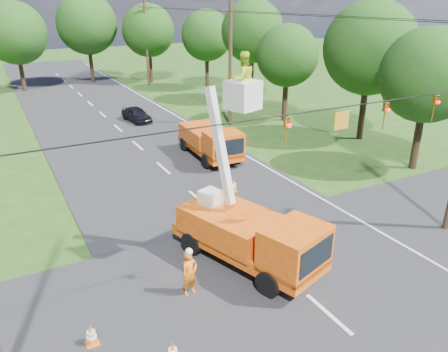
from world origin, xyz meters
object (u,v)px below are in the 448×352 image
second_truck (211,141)px  pole_right_far (146,41)px  tree_right_b (370,48)px  tree_far_b (87,24)px  tree_right_a (428,75)px  traffic_cone_2 (233,186)px  tree_far_c (148,31)px  pole_right_mid (230,61)px  tree_right_d (252,31)px  traffic_cone_6 (209,146)px  tree_right_c (287,56)px  tree_far_a (15,33)px  ground_worker (190,273)px  tree_right_e (207,35)px  distant_car (137,114)px  traffic_cone_4 (91,335)px  traffic_cone_1 (245,220)px

second_truck → pole_right_far: pole_right_far is taller
tree_right_b → tree_far_b: (-12.00, 33.00, 0.37)m
tree_right_a → traffic_cone_2: bearing=170.0°
tree_right_b → tree_far_c: bearing=100.4°
tree_far_c → pole_right_mid: bearing=-92.6°
pole_right_far → tree_right_d: size_ratio=1.03×
traffic_cone_6 → second_truck: bearing=-111.2°
pole_right_far → tree_right_c: bearing=-77.4°
traffic_cone_6 → tree_far_a: bearing=107.4°
ground_worker → traffic_cone_2: 8.87m
second_truck → tree_right_e: (10.36, 21.62, 4.67)m
tree_right_c → tree_far_c: bearing=99.1°
tree_right_b → ground_worker: bearing=-149.6°
tree_right_a → tree_far_b: bearing=105.1°
traffic_cone_2 → tree_far_b: 37.55m
distant_car → traffic_cone_4: bearing=-118.6°
tree_right_b → tree_far_c: size_ratio=1.05×
tree_far_a → pole_right_far: bearing=-12.5°
second_truck → tree_right_a: bearing=-33.8°
ground_worker → tree_far_a: bearing=77.0°
tree_right_b → tree_right_d: tree_right_d is taller
traffic_cone_2 → tree_far_c: (7.43, 33.98, 5.70)m
tree_right_a → tree_right_d: tree_right_d is taller
distant_car → pole_right_mid: (6.48, -4.46, 4.50)m
traffic_cone_1 → tree_far_a: bearing=98.3°
pole_right_far → ground_worker: bearing=-107.2°
tree_far_b → second_truck: bearing=-89.2°
ground_worker → tree_far_c: size_ratio=0.18×
second_truck → tree_right_d: bearing=52.6°
pole_right_far → tree_far_b: (-5.50, 5.00, 1.70)m
distant_car → traffic_cone_1: 20.10m
tree_right_b → traffic_cone_4: bearing=-152.1°
pole_right_mid → tree_right_a: bearing=-70.3°
pole_right_mid → tree_right_a: size_ratio=1.21×
tree_far_a → tree_far_c: 14.53m
tree_right_c → pole_right_mid: bearing=168.0°
second_truck → traffic_cone_4: 16.78m
ground_worker → tree_right_a: bearing=0.9°
tree_right_b → tree_far_b: 35.12m
traffic_cone_2 → tree_right_e: size_ratio=0.08×
distant_car → traffic_cone_1: distant_car is taller
distant_car → tree_right_d: size_ratio=0.37×
traffic_cone_1 → tree_far_c: bearing=76.7°
traffic_cone_1 → traffic_cone_6: same height
tree_right_d → tree_right_e: bearing=97.1°
traffic_cone_1 → traffic_cone_2: 3.88m
distant_car → tree_right_e: size_ratio=0.42×
tree_right_c → tree_right_a: bearing=-88.7°
distant_car → tree_right_e: (11.78, 10.54, 5.20)m
traffic_cone_1 → pole_right_far: (7.86, 35.59, 4.75)m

